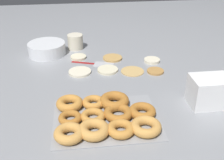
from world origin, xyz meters
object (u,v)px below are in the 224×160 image
pancake_6 (155,71)px  batter_bowl (47,49)px  donut_tray (105,116)px  pancake_4 (152,60)px  pancake_5 (108,70)px  pancake_0 (80,72)px  pancake_1 (113,58)px  pancake_2 (78,57)px  pancake_3 (132,71)px  spatula (99,64)px  paper_cup (75,42)px  container_stack (209,91)px

pancake_6 → batter_bowl: (-0.55, 0.29, 0.03)m
donut_tray → pancake_4: bearing=58.4°
pancake_4 → pancake_5: pancake_4 is taller
pancake_0 → pancake_1: 0.23m
pancake_0 → batter_bowl: bearing=124.9°
pancake_0 → batter_bowl: batter_bowl is taller
pancake_2 → pancake_1: bearing=-9.3°
pancake_3 → batter_bowl: (-0.43, 0.27, 0.03)m
pancake_2 → pancake_0: bearing=-88.8°
donut_tray → spatula: 0.48m
pancake_4 → donut_tray: 0.57m
pancake_6 → batter_bowl: 0.62m
pancake_3 → paper_cup: bearing=129.3°
pancake_6 → paper_cup: bearing=137.5°
pancake_6 → donut_tray: size_ratio=0.21×
pancake_1 → container_stack: (0.33, -0.48, 0.05)m
pancake_6 → container_stack: size_ratio=0.54×
pancake_0 → spatula: 0.13m
pancake_5 → spatula: bearing=114.9°
pancake_1 → paper_cup: size_ratio=1.17×
pancake_3 → donut_tray: bearing=-114.5°
pancake_2 → batter_bowl: batter_bowl is taller
pancake_0 → pancake_6: bearing=-5.7°
pancake_3 → pancake_4: size_ratio=1.36×
pancake_5 → batter_bowl: 0.40m
pancake_0 → pancake_3: size_ratio=0.97×
container_stack → paper_cup: bearing=128.5°
pancake_6 → pancake_1: bearing=136.1°
pancake_5 → donut_tray: bearing=-97.5°
spatula → pancake_4: bearing=19.2°
pancake_5 → donut_tray: size_ratio=0.26×
paper_cup → spatula: bearing=-63.2°
pancake_5 → pancake_0: bearing=-178.2°
pancake_3 → container_stack: bearing=-52.4°
pancake_0 → batter_bowl: size_ratio=0.54×
pancake_3 → batter_bowl: size_ratio=0.55×
pancake_2 → paper_cup: (-0.01, 0.14, 0.04)m
container_stack → pancake_6: bearing=114.2°
donut_tray → pancake_5: bearing=82.5°
pancake_2 → spatula: pancake_2 is taller
pancake_0 → pancake_5: 0.14m
pancake_3 → pancake_0: bearing=175.9°
spatula → paper_cup: bearing=135.9°
pancake_5 → spatula: (-0.04, 0.08, -0.00)m
paper_cup → donut_tray: bearing=-81.9°
pancake_5 → spatula: size_ratio=0.45×
pancake_1 → pancake_2: pancake_2 is taller
pancake_6 → container_stack: (0.14, -0.30, 0.05)m
pancake_4 → batter_bowl: bearing=163.3°
pancake_0 → pancake_2: bearing=91.2°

